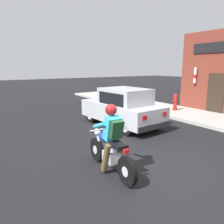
% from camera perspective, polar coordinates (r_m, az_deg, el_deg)
% --- Properties ---
extents(ground_plane, '(80.00, 80.00, 0.00)m').
position_cam_1_polar(ground_plane, '(5.69, 11.29, -13.70)').
color(ground_plane, black).
extents(sidewalk_curb, '(2.60, 22.00, 0.14)m').
position_cam_1_polar(sidewalk_curb, '(11.52, 20.02, -0.73)').
color(sidewalk_curb, '#ADAAA3').
rests_on(sidewalk_curb, ground).
extents(motorcycle_with_rider, '(0.58, 2.02, 1.62)m').
position_cam_1_polar(motorcycle_with_rider, '(5.06, -0.33, -8.47)').
color(motorcycle_with_rider, black).
rests_on(motorcycle_with_rider, ground).
extents(car_hatchback, '(1.85, 3.87, 1.57)m').
position_cam_1_polar(car_hatchback, '(9.00, 2.64, 1.15)').
color(car_hatchback, black).
rests_on(car_hatchback, ground).
extents(fire_hydrant, '(0.36, 0.24, 0.88)m').
position_cam_1_polar(fire_hydrant, '(12.07, 16.18, 2.49)').
color(fire_hydrant, red).
rests_on(fire_hydrant, sidewalk_curb).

